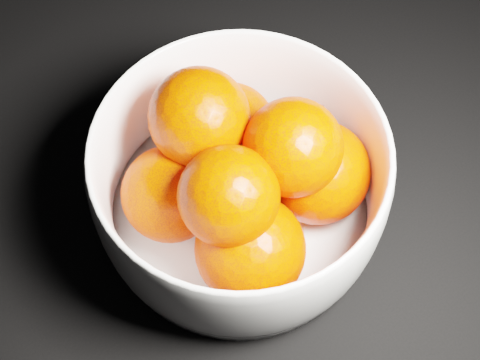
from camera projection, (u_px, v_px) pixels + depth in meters
bowl at (240, 183)px, 0.57m from camera, size 0.25×0.25×0.12m
orange_pile at (245, 174)px, 0.56m from camera, size 0.20×0.19×0.14m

